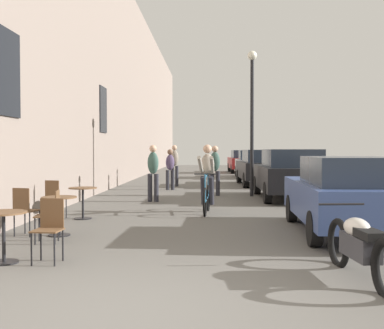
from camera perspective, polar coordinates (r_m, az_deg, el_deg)
name	(u,v)px	position (r m, az deg, el deg)	size (l,w,h in m)	color
ground_plane	(133,314)	(4.90, -6.98, -17.12)	(88.00, 88.00, 0.00)	#5B5954
building_facade_left	(101,67)	(19.31, -10.78, 11.31)	(0.54, 68.00, 9.58)	gray
cafe_table_near	(4,226)	(7.26, -21.41, -6.78)	(0.64, 0.64, 0.72)	black
cafe_chair_near_toward_street	(49,225)	(7.11, -16.53, -6.94)	(0.40, 0.40, 0.89)	black
cafe_table_mid	(59,207)	(9.21, -15.46, -4.92)	(0.64, 0.64, 0.72)	black
cafe_chair_mid_toward_street	(51,212)	(8.56, -16.32, -5.46)	(0.43, 0.43, 0.89)	black
cafe_chair_mid_toward_wall	(25,208)	(9.35, -19.20, -4.88)	(0.46, 0.46, 0.89)	black
cafe_table_far	(83,196)	(11.29, -12.80, -3.67)	(0.64, 0.64, 0.72)	black
cafe_chair_far_toward_street	(54,197)	(11.39, -15.97, -3.66)	(0.45, 0.45, 0.89)	black
cyclist_on_bicycle	(207,180)	(12.07, 1.80, -1.90)	(0.52, 1.76, 1.74)	black
pedestrian_near	(153,170)	(14.62, -4.63, -0.62)	(0.37, 0.29, 1.72)	#26262D
pedestrian_mid	(215,168)	(16.52, 2.73, -0.36)	(0.34, 0.24, 1.71)	#26262D
pedestrian_far	(170,167)	(18.88, -2.61, -0.30)	(0.37, 0.29, 1.60)	#26262D
pedestrian_furthest	(174,163)	(20.63, -2.09, 0.17)	(0.36, 0.26, 1.77)	#26262D
street_lamp	(252,104)	(16.46, 7.12, 7.08)	(0.32, 0.32, 4.90)	black
parked_car_nearest	(344,194)	(9.46, 17.59, -3.34)	(1.85, 4.15, 1.46)	#384C84
parked_car_second	(289,173)	(15.66, 11.39, -1.03)	(1.90, 4.47, 1.59)	black
parked_car_third	(261,167)	(21.40, 8.21, -0.29)	(1.98, 4.47, 1.57)	black
parked_car_fourth	(252,163)	(27.34, 7.16, 0.12)	(1.87, 4.33, 1.53)	#B7B7BC
parked_car_fifth	(243,161)	(32.97, 6.04, 0.42)	(1.93, 4.37, 1.54)	maroon
parked_motorcycle	(361,247)	(6.28, 19.33, -9.17)	(0.62, 2.14, 0.92)	black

